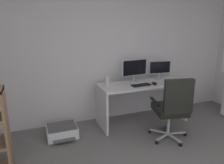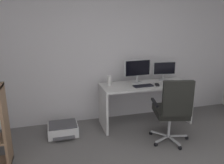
% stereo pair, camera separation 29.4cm
% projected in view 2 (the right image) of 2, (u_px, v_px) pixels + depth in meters
% --- Properties ---
extents(wall_back, '(5.52, 0.10, 2.69)m').
position_uv_depth(wall_back, '(104.00, 49.00, 4.07)').
color(wall_back, silver).
rests_on(wall_back, ground).
extents(desk, '(1.62, 0.62, 0.75)m').
position_uv_depth(desk, '(146.00, 94.00, 4.02)').
color(desk, silver).
rests_on(desk, ground).
extents(monitor_main, '(0.50, 0.18, 0.42)m').
position_uv_depth(monitor_main, '(137.00, 69.00, 3.99)').
color(monitor_main, '#B2B5B7').
rests_on(monitor_main, desk).
extents(monitor_secondary, '(0.43, 0.18, 0.36)m').
position_uv_depth(monitor_secondary, '(164.00, 69.00, 4.14)').
color(monitor_secondary, '#B2B5B7').
rests_on(monitor_secondary, desk).
extents(keyboard, '(0.35, 0.15, 0.02)m').
position_uv_depth(keyboard, '(143.00, 86.00, 3.82)').
color(keyboard, black).
rests_on(keyboard, desk).
extents(computer_mouse, '(0.08, 0.11, 0.03)m').
position_uv_depth(computer_mouse, '(157.00, 85.00, 3.86)').
color(computer_mouse, black).
rests_on(computer_mouse, desk).
extents(desktop_speaker, '(0.07, 0.07, 0.17)m').
position_uv_depth(desktop_speaker, '(109.00, 81.00, 3.85)').
color(desktop_speaker, silver).
rests_on(desktop_speaker, desk).
extents(office_chair, '(0.63, 0.65, 1.06)m').
position_uv_depth(office_chair, '(173.00, 109.00, 3.31)').
color(office_chair, '#B7BABC').
rests_on(office_chair, ground).
extents(printer, '(0.49, 0.46, 0.19)m').
position_uv_depth(printer, '(63.00, 129.00, 3.71)').
color(printer, white).
rests_on(printer, ground).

